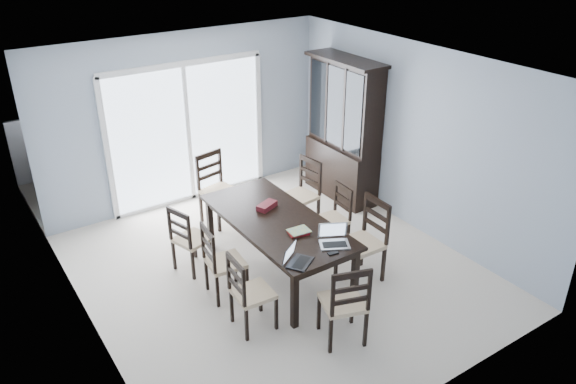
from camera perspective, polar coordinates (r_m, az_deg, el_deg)
name	(u,v)px	position (r m, az deg, el deg)	size (l,w,h in m)	color
floor	(277,271)	(7.20, -1.10, -8.00)	(5.00, 5.00, 0.00)	beige
ceiling	(275,68)	(6.11, -1.31, 12.51)	(5.00, 5.00, 0.00)	white
back_wall	(186,119)	(8.61, -10.31, 7.29)	(4.50, 0.02, 2.60)	#98A5B5
wall_left	(81,233)	(5.80, -20.30, -3.97)	(0.02, 5.00, 2.60)	#98A5B5
wall_right	(415,139)	(7.89, 12.74, 5.25)	(0.02, 5.00, 2.60)	#98A5B5
balcony	(168,177)	(9.97, -12.07, 1.48)	(4.50, 2.00, 0.10)	gray
railing	(143,128)	(10.62, -14.49, 6.30)	(4.50, 0.06, 1.10)	#99999E
dining_table	(277,225)	(6.84, -1.15, -3.36)	(1.00, 2.20, 0.75)	black
china_hutch	(343,132)	(8.67, 5.65, 6.13)	(0.50, 1.38, 2.20)	black
sliding_door	(188,133)	(8.66, -10.13, 5.92)	(2.52, 0.05, 2.18)	silver
chair_left_near	(245,286)	(6.00, -4.37, -9.49)	(0.43, 0.42, 1.06)	black
chair_left_mid	(218,255)	(6.50, -7.17, -6.35)	(0.46, 0.45, 1.08)	black
chair_left_far	(186,233)	(7.01, -10.28, -4.14)	(0.50, 0.49, 1.05)	black
chair_right_near	(368,231)	(6.84, 8.15, -3.97)	(0.47, 0.46, 1.21)	black
chair_right_mid	(337,210)	(7.47, 4.96, -1.86)	(0.42, 0.40, 1.02)	black
chair_right_far	(304,186)	(7.94, 1.68, 0.64)	(0.50, 0.49, 1.15)	black
chair_end_near	(347,297)	(5.80, 5.98, -10.58)	(0.54, 0.55, 1.13)	black
chair_end_far	(215,180)	(8.11, -7.45, 1.19)	(0.54, 0.55, 1.20)	black
laptop_dark	(300,259)	(5.96, 1.24, -6.85)	(0.36, 0.34, 0.21)	black
laptop_silver	(335,241)	(6.28, 4.75, -4.99)	(0.40, 0.36, 0.23)	#B3B3B5
book_stack	(299,232)	(6.50, 1.08, -4.07)	(0.27, 0.21, 0.04)	maroon
cell_phone	(333,253)	(6.16, 4.60, -6.21)	(0.12, 0.05, 0.01)	black
game_box	(267,206)	(7.04, -2.16, -1.41)	(0.28, 0.14, 0.07)	#50101E
hot_tub	(137,151)	(9.67, -15.10, 4.05)	(2.27, 2.09, 1.05)	brown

